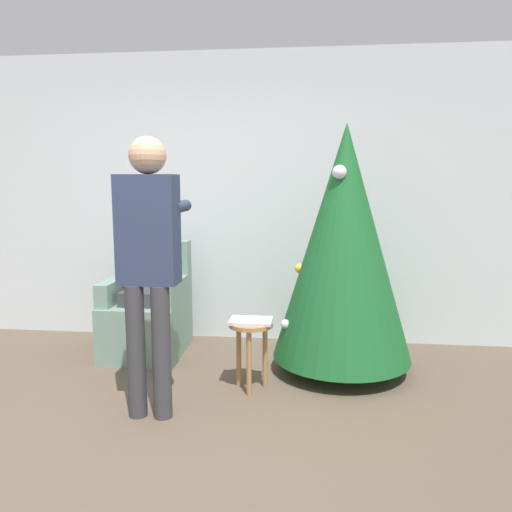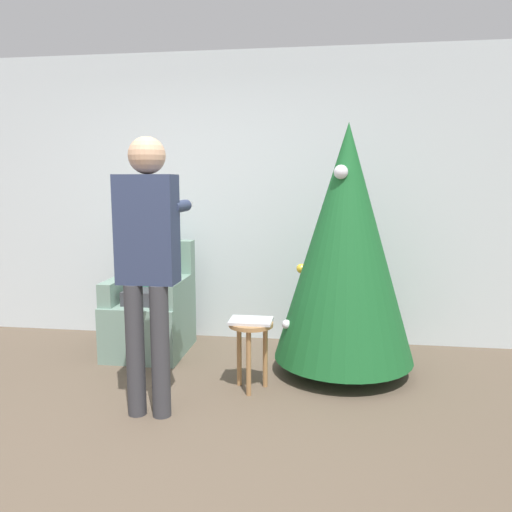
{
  "view_description": "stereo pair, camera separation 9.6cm",
  "coord_description": "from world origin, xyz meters",
  "px_view_note": "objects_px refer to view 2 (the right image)",
  "views": [
    {
      "loc": [
        0.91,
        -2.47,
        1.52
      ],
      "look_at": [
        0.52,
        0.97,
        1.0
      ],
      "focal_mm": 35.0,
      "sensor_mm": 36.0,
      "label": 1
    },
    {
      "loc": [
        1.0,
        -2.46,
        1.52
      ],
      "look_at": [
        0.52,
        0.97,
        1.0
      ],
      "focal_mm": 35.0,
      "sensor_mm": 36.0,
      "label": 2
    }
  ],
  "objects_px": {
    "armchair": "(151,313)",
    "person_standing": "(148,251)",
    "person_seated": "(149,273)",
    "christmas_tree": "(346,244)",
    "side_stool": "(251,337)"
  },
  "relations": [
    {
      "from": "christmas_tree",
      "to": "armchair",
      "type": "height_order",
      "value": "christmas_tree"
    },
    {
      "from": "armchair",
      "to": "person_standing",
      "type": "bearing_deg",
      "value": -70.08
    },
    {
      "from": "christmas_tree",
      "to": "side_stool",
      "type": "bearing_deg",
      "value": -146.79
    },
    {
      "from": "person_seated",
      "to": "person_standing",
      "type": "xyz_separation_m",
      "value": [
        0.42,
        -1.13,
        0.36
      ]
    },
    {
      "from": "christmas_tree",
      "to": "armchair",
      "type": "xyz_separation_m",
      "value": [
        -1.69,
        0.27,
        -0.69
      ]
    },
    {
      "from": "christmas_tree",
      "to": "side_stool",
      "type": "height_order",
      "value": "christmas_tree"
    },
    {
      "from": "armchair",
      "to": "person_standing",
      "type": "distance_m",
      "value": 1.43
    },
    {
      "from": "christmas_tree",
      "to": "armchair",
      "type": "bearing_deg",
      "value": 171.06
    },
    {
      "from": "armchair",
      "to": "side_stool",
      "type": "relative_size",
      "value": 1.92
    },
    {
      "from": "christmas_tree",
      "to": "person_standing",
      "type": "height_order",
      "value": "christmas_tree"
    },
    {
      "from": "side_stool",
      "to": "armchair",
      "type": "bearing_deg",
      "value": 145.01
    },
    {
      "from": "person_seated",
      "to": "person_standing",
      "type": "distance_m",
      "value": 1.26
    },
    {
      "from": "christmas_tree",
      "to": "side_stool",
      "type": "relative_size",
      "value": 3.86
    },
    {
      "from": "christmas_tree",
      "to": "person_seated",
      "type": "height_order",
      "value": "christmas_tree"
    },
    {
      "from": "christmas_tree",
      "to": "person_seated",
      "type": "xyz_separation_m",
      "value": [
        -1.69,
        0.24,
        -0.32
      ]
    }
  ]
}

